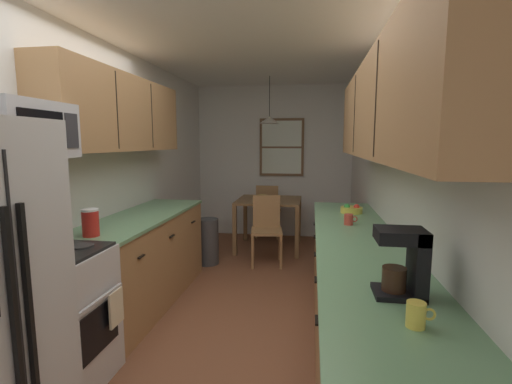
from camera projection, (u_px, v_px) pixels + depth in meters
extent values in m
plane|color=brown|center=(247.00, 297.00, 3.78)|extent=(12.00, 12.00, 0.00)
cube|color=silver|center=(120.00, 174.00, 3.81)|extent=(0.10, 9.00, 2.55)
cube|color=silver|center=(387.00, 178.00, 3.41)|extent=(0.10, 9.00, 2.55)
cube|color=silver|center=(274.00, 162.00, 6.21)|extent=(4.40, 0.10, 2.55)
cube|color=white|center=(246.00, 38.00, 3.43)|extent=(4.40, 9.00, 0.08)
cube|color=black|center=(21.00, 331.00, 1.55)|extent=(0.01, 0.01, 1.54)
cube|color=black|center=(16.00, 336.00, 1.51)|extent=(0.02, 0.02, 1.10)
cube|color=black|center=(31.00, 327.00, 1.58)|extent=(0.02, 0.02, 1.10)
cube|color=silver|center=(54.00, 322.00, 2.35)|extent=(0.62, 0.60, 0.90)
cube|color=black|center=(99.00, 330.00, 2.31)|extent=(0.01, 0.42, 0.30)
cube|color=silver|center=(101.00, 299.00, 2.28)|extent=(0.02, 0.48, 0.02)
cube|color=black|center=(49.00, 253.00, 2.29)|extent=(0.59, 0.57, 0.02)
cube|color=silver|center=(8.00, 238.00, 2.32)|extent=(0.06, 0.60, 0.20)
cylinder|color=#2D2D2D|center=(12.00, 256.00, 2.18)|extent=(0.15, 0.15, 0.01)
cylinder|color=#2D2D2D|center=(44.00, 244.00, 2.44)|extent=(0.15, 0.15, 0.01)
cylinder|color=#2D2D2D|center=(54.00, 259.00, 2.14)|extent=(0.15, 0.15, 0.01)
cylinder|color=#2D2D2D|center=(82.00, 246.00, 2.40)|extent=(0.15, 0.15, 0.01)
cube|color=silver|center=(21.00, 130.00, 2.20)|extent=(0.38, 0.60, 0.35)
cube|color=black|center=(43.00, 129.00, 2.12)|extent=(0.01, 0.36, 0.22)
cube|color=#2D2D33|center=(72.00, 131.00, 2.37)|extent=(0.01, 0.12, 0.22)
cube|color=#A87A4C|center=(143.00, 261.00, 3.61)|extent=(0.60, 1.94, 0.87)
cube|color=#6B9E70|center=(141.00, 217.00, 3.55)|extent=(0.63, 1.96, 0.03)
cube|color=black|center=(141.00, 257.00, 2.89)|extent=(0.02, 0.10, 0.01)
cube|color=black|center=(172.00, 236.00, 3.52)|extent=(0.02, 0.10, 0.01)
cube|color=black|center=(193.00, 222.00, 4.16)|extent=(0.02, 0.10, 0.01)
cube|color=#A87A4C|center=(120.00, 114.00, 3.39)|extent=(0.32, 2.04, 0.69)
cube|color=#2D2319|center=(117.00, 110.00, 3.03)|extent=(0.01, 0.01, 0.64)
cube|color=#2D2319|center=(152.00, 116.00, 3.69)|extent=(0.01, 0.01, 0.64)
cube|color=#A87A4C|center=(358.00, 302.00, 2.67)|extent=(0.60, 3.37, 0.87)
cube|color=#6B9E70|center=(360.00, 243.00, 2.61)|extent=(0.63, 3.39, 0.03)
cube|color=black|center=(317.00, 320.00, 1.86)|extent=(0.02, 0.10, 0.01)
cube|color=black|center=(316.00, 280.00, 2.41)|extent=(0.02, 0.10, 0.01)
cube|color=black|center=(315.00, 254.00, 2.95)|extent=(0.02, 0.10, 0.01)
cube|color=black|center=(315.00, 237.00, 3.50)|extent=(0.02, 0.10, 0.01)
cube|color=black|center=(314.00, 224.00, 4.05)|extent=(0.02, 0.10, 0.01)
cube|color=#A87A4C|center=(388.00, 108.00, 2.41)|extent=(0.32, 3.07, 0.67)
cube|color=#2D2319|center=(376.00, 100.00, 1.94)|extent=(0.01, 0.01, 0.61)
cube|color=#2D2319|center=(354.00, 114.00, 2.93)|extent=(0.01, 0.01, 0.61)
cube|color=brown|center=(269.00, 200.00, 5.43)|extent=(0.94, 0.89, 0.03)
cube|color=brown|center=(235.00, 231.00, 5.14)|extent=(0.06, 0.06, 0.73)
cube|color=brown|center=(297.00, 233.00, 5.00)|extent=(0.06, 0.06, 0.73)
cube|color=brown|center=(245.00, 219.00, 5.95)|extent=(0.06, 0.06, 0.73)
cube|color=brown|center=(299.00, 220.00, 5.82)|extent=(0.06, 0.06, 0.73)
cube|color=#A87A4C|center=(267.00, 231.00, 4.75)|extent=(0.45, 0.45, 0.04)
cube|color=#A87A4C|center=(266.00, 212.00, 4.90)|extent=(0.37, 0.08, 0.45)
cylinder|color=#A87A4C|center=(281.00, 253.00, 4.60)|extent=(0.04, 0.04, 0.43)
cylinder|color=#A87A4C|center=(252.00, 253.00, 4.60)|extent=(0.04, 0.04, 0.43)
cylinder|color=#A87A4C|center=(280.00, 245.00, 4.96)|extent=(0.04, 0.04, 0.43)
cylinder|color=#A87A4C|center=(253.00, 245.00, 4.96)|extent=(0.04, 0.04, 0.43)
cube|color=#A87A4C|center=(269.00, 211.00, 6.19)|extent=(0.41, 0.41, 0.04)
cube|color=#A87A4C|center=(267.00, 199.00, 5.98)|extent=(0.37, 0.04, 0.45)
cylinder|color=#A87A4C|center=(260.00, 221.00, 6.43)|extent=(0.04, 0.04, 0.43)
cylinder|color=#A87A4C|center=(280.00, 222.00, 6.37)|extent=(0.04, 0.04, 0.43)
cylinder|color=#A87A4C|center=(256.00, 226.00, 6.08)|extent=(0.04, 0.04, 0.43)
cylinder|color=#A87A4C|center=(278.00, 227.00, 6.01)|extent=(0.04, 0.04, 0.43)
cylinder|color=black|center=(270.00, 96.00, 5.22)|extent=(0.01, 0.01, 0.57)
cone|color=beige|center=(269.00, 120.00, 5.27)|extent=(0.29, 0.29, 0.10)
sphere|color=white|center=(269.00, 119.00, 5.26)|extent=(0.06, 0.06, 0.06)
cube|color=brown|center=(282.00, 147.00, 6.08)|extent=(0.74, 0.04, 0.96)
cube|color=silver|center=(282.00, 147.00, 6.07)|extent=(0.66, 0.01, 0.88)
cube|color=brown|center=(282.00, 147.00, 6.06)|extent=(0.66, 0.02, 0.03)
cylinder|color=#3F3F42|center=(208.00, 241.00, 4.80)|extent=(0.29, 0.29, 0.61)
cylinder|color=red|center=(91.00, 224.00, 2.73)|extent=(0.12, 0.12, 0.19)
cylinder|color=white|center=(90.00, 210.00, 2.72)|extent=(0.12, 0.12, 0.02)
cube|color=beige|center=(116.00, 308.00, 2.44)|extent=(0.02, 0.16, 0.24)
cube|color=black|center=(398.00, 293.00, 1.68)|extent=(0.22, 0.18, 0.02)
cube|color=black|center=(418.00, 264.00, 1.65)|extent=(0.06, 0.18, 0.32)
cube|color=black|center=(401.00, 236.00, 1.64)|extent=(0.22, 0.18, 0.06)
cylinder|color=#331E14|center=(394.00, 279.00, 1.67)|extent=(0.11, 0.11, 0.11)
cylinder|color=#BF3F33|center=(349.00, 219.00, 3.12)|extent=(0.08, 0.08, 0.09)
torus|color=#BF3F33|center=(355.00, 219.00, 3.11)|extent=(0.05, 0.01, 0.05)
cylinder|color=#E5CC4C|center=(416.00, 315.00, 1.39)|extent=(0.07, 0.07, 0.10)
torus|color=#E5CC4C|center=(429.00, 314.00, 1.38)|extent=(0.05, 0.01, 0.05)
cylinder|color=#E5D14C|center=(351.00, 210.00, 3.65)|extent=(0.22, 0.22, 0.06)
cylinder|color=black|center=(351.00, 209.00, 3.65)|extent=(0.18, 0.18, 0.03)
sphere|color=red|center=(357.00, 207.00, 3.62)|extent=(0.06, 0.06, 0.06)
sphere|color=green|center=(347.00, 207.00, 3.64)|extent=(0.06, 0.06, 0.06)
cylinder|color=#E0D14C|center=(262.00, 197.00, 5.42)|extent=(0.18, 0.18, 0.06)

